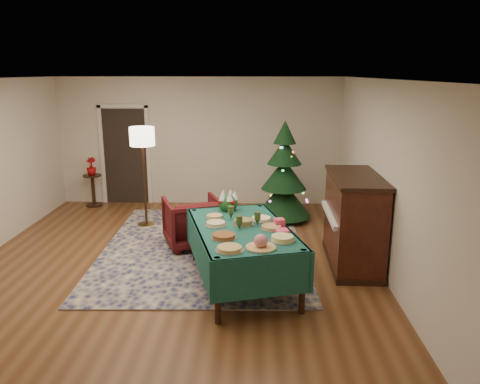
{
  "coord_description": "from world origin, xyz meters",
  "views": [
    {
      "loc": [
        1.2,
        -6.36,
        2.8
      ],
      "look_at": [
        0.97,
        0.51,
        1.02
      ],
      "focal_mm": 35.0,
      "sensor_mm": 36.0,
      "label": 1
    }
  ],
  "objects_px": {
    "floor_lamp": "(142,143)",
    "piano": "(353,221)",
    "gift_box": "(279,223)",
    "christmas_tree": "(284,176)",
    "buffet_table": "(242,239)",
    "potted_plant": "(92,170)",
    "armchair": "(193,220)",
    "side_table": "(93,191)"
  },
  "relations": [
    {
      "from": "buffet_table",
      "to": "gift_box",
      "type": "relative_size",
      "value": 17.94
    },
    {
      "from": "floor_lamp",
      "to": "buffet_table",
      "type": "bearing_deg",
      "value": -52.57
    },
    {
      "from": "gift_box",
      "to": "piano",
      "type": "bearing_deg",
      "value": 31.9
    },
    {
      "from": "floor_lamp",
      "to": "potted_plant",
      "type": "relative_size",
      "value": 4.93
    },
    {
      "from": "side_table",
      "to": "christmas_tree",
      "type": "xyz_separation_m",
      "value": [
        4.0,
        -0.85,
        0.54
      ]
    },
    {
      "from": "christmas_tree",
      "to": "buffet_table",
      "type": "bearing_deg",
      "value": -104.0
    },
    {
      "from": "buffet_table",
      "to": "christmas_tree",
      "type": "relative_size",
      "value": 1.2
    },
    {
      "from": "potted_plant",
      "to": "armchair",
      "type": "bearing_deg",
      "value": -43.08
    },
    {
      "from": "floor_lamp",
      "to": "potted_plant",
      "type": "xyz_separation_m",
      "value": [
        -1.42,
        1.28,
        -0.78
      ]
    },
    {
      "from": "armchair",
      "to": "potted_plant",
      "type": "relative_size",
      "value": 2.38
    },
    {
      "from": "gift_box",
      "to": "potted_plant",
      "type": "distance_m",
      "value": 5.26
    },
    {
      "from": "gift_box",
      "to": "side_table",
      "type": "xyz_separation_m",
      "value": [
        -3.78,
        3.66,
        -0.53
      ]
    },
    {
      "from": "piano",
      "to": "armchair",
      "type": "bearing_deg",
      "value": 164.56
    },
    {
      "from": "buffet_table",
      "to": "side_table",
      "type": "distance_m",
      "value": 4.97
    },
    {
      "from": "potted_plant",
      "to": "christmas_tree",
      "type": "bearing_deg",
      "value": -11.93
    },
    {
      "from": "buffet_table",
      "to": "floor_lamp",
      "type": "distance_m",
      "value": 3.2
    },
    {
      "from": "floor_lamp",
      "to": "christmas_tree",
      "type": "bearing_deg",
      "value": 9.51
    },
    {
      "from": "gift_box",
      "to": "floor_lamp",
      "type": "height_order",
      "value": "floor_lamp"
    },
    {
      "from": "christmas_tree",
      "to": "piano",
      "type": "xyz_separation_m",
      "value": [
        0.9,
        -2.11,
        -0.2
      ]
    },
    {
      "from": "buffet_table",
      "to": "armchair",
      "type": "relative_size",
      "value": 2.6
    },
    {
      "from": "christmas_tree",
      "to": "piano",
      "type": "height_order",
      "value": "christmas_tree"
    },
    {
      "from": "floor_lamp",
      "to": "piano",
      "type": "height_order",
      "value": "floor_lamp"
    },
    {
      "from": "armchair",
      "to": "side_table",
      "type": "bearing_deg",
      "value": -63.89
    },
    {
      "from": "floor_lamp",
      "to": "christmas_tree",
      "type": "height_order",
      "value": "christmas_tree"
    },
    {
      "from": "buffet_table",
      "to": "piano",
      "type": "distance_m",
      "value": 1.78
    },
    {
      "from": "buffet_table",
      "to": "piano",
      "type": "relative_size",
      "value": 1.47
    },
    {
      "from": "gift_box",
      "to": "piano",
      "type": "relative_size",
      "value": 0.08
    },
    {
      "from": "gift_box",
      "to": "christmas_tree",
      "type": "relative_size",
      "value": 0.07
    },
    {
      "from": "floor_lamp",
      "to": "piano",
      "type": "relative_size",
      "value": 1.17
    },
    {
      "from": "buffet_table",
      "to": "potted_plant",
      "type": "bearing_deg",
      "value": 131.53
    },
    {
      "from": "buffet_table",
      "to": "christmas_tree",
      "type": "xyz_separation_m",
      "value": [
        0.71,
        2.87,
        0.22
      ]
    },
    {
      "from": "floor_lamp",
      "to": "side_table",
      "type": "xyz_separation_m",
      "value": [
        -1.42,
        1.28,
        -1.23
      ]
    },
    {
      "from": "armchair",
      "to": "gift_box",
      "type": "bearing_deg",
      "value": 113.27
    },
    {
      "from": "armchair",
      "to": "floor_lamp",
      "type": "height_order",
      "value": "floor_lamp"
    },
    {
      "from": "potted_plant",
      "to": "gift_box",
      "type": "bearing_deg",
      "value": -44.12
    },
    {
      "from": "gift_box",
      "to": "armchair",
      "type": "height_order",
      "value": "gift_box"
    },
    {
      "from": "side_table",
      "to": "floor_lamp",
      "type": "bearing_deg",
      "value": -41.88
    },
    {
      "from": "christmas_tree",
      "to": "side_table",
      "type": "bearing_deg",
      "value": 168.07
    },
    {
      "from": "floor_lamp",
      "to": "gift_box",
      "type": "bearing_deg",
      "value": -45.4
    },
    {
      "from": "floor_lamp",
      "to": "christmas_tree",
      "type": "xyz_separation_m",
      "value": [
        2.58,
        0.43,
        -0.7
      ]
    },
    {
      "from": "gift_box",
      "to": "christmas_tree",
      "type": "height_order",
      "value": "christmas_tree"
    },
    {
      "from": "floor_lamp",
      "to": "potted_plant",
      "type": "bearing_deg",
      "value": 138.12
    }
  ]
}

